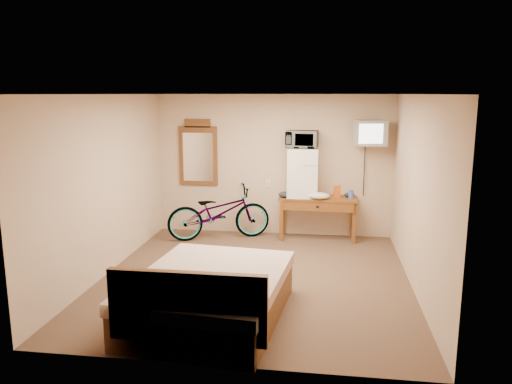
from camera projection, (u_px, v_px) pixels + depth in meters
room at (255, 189)px, 6.66m from camera, size 4.60×4.64×2.50m
desk at (318, 204)px, 8.62m from camera, size 1.35×0.57×0.75m
mini_fridge at (301, 172)px, 8.60m from camera, size 0.57×0.55×0.84m
microwave at (302, 139)px, 8.49m from camera, size 0.56×0.40×0.29m
snack_bag at (337, 192)px, 8.52m from camera, size 0.12×0.09×0.21m
blue_cup at (351, 194)px, 8.49m from camera, size 0.08×0.08×0.15m
cloth_cream at (319, 196)px, 8.45m from camera, size 0.36×0.28×0.11m
cloth_dark_a at (286, 195)px, 8.57m from camera, size 0.28×0.21×0.10m
cloth_dark_b at (349, 195)px, 8.60m from camera, size 0.18×0.15×0.08m
crt_television at (370, 133)px, 8.28m from camera, size 0.56×0.62×0.42m
wall_mirror at (198, 153)px, 9.02m from camera, size 0.70×0.04×1.19m
bicycle at (219, 212)px, 8.69m from camera, size 1.90×1.25×0.94m
bed at (209, 296)px, 5.56m from camera, size 1.75×2.21×0.90m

